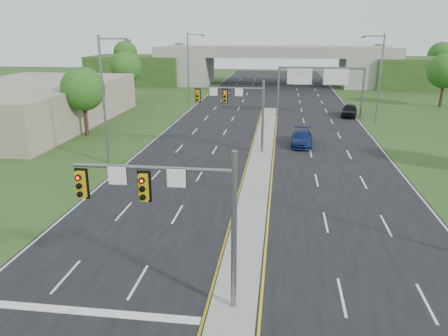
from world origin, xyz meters
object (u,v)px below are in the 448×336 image
car_far_c (349,110)px  overpass (275,68)px  signal_mast_near (178,205)px  signal_mast_far (239,104)px  car_far_b (302,138)px  sign_gantry (320,78)px

car_far_c → overpass: bearing=118.2°
signal_mast_near → overpass: overpass is taller
signal_mast_far → overpass: overpass is taller
overpass → car_far_b: 51.77m
signal_mast_near → sign_gantry: size_ratio=0.60×
sign_gantry → car_far_c: (4.32, 0.50, -4.38)m
car_far_c → signal_mast_far: bearing=-112.4°
signal_mast_near → sign_gantry: signal_mast_near is taller
signal_mast_near → car_far_c: 47.55m
signal_mast_near → car_far_b: 29.45m
sign_gantry → car_far_c: 6.17m
signal_mast_far → car_far_c: size_ratio=1.43×
signal_mast_near → car_far_b: bearing=77.8°
sign_gantry → signal_mast_near: bearing=-101.2°
signal_mast_far → overpass: 55.13m
sign_gantry → car_far_b: size_ratio=2.26×
signal_mast_far → car_far_b: 8.14m
signal_mast_far → car_far_b: bearing=29.7°
signal_mast_far → car_far_c: signal_mast_far is taller
signal_mast_near → signal_mast_far: size_ratio=1.00×
car_far_b → sign_gantry: bearing=83.8°
overpass → car_far_b: bearing=-85.7°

